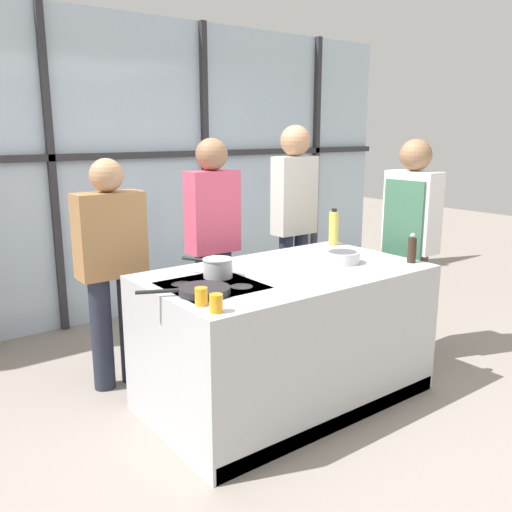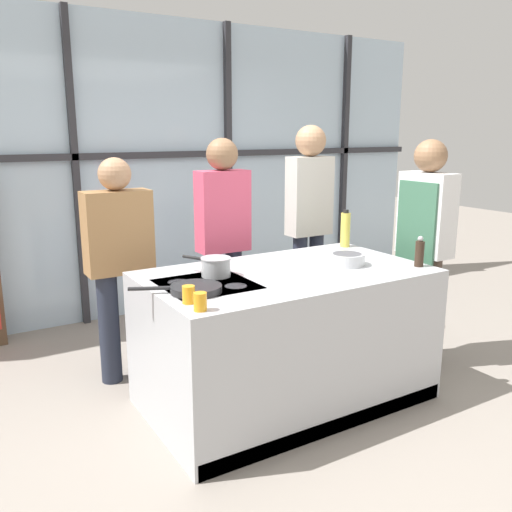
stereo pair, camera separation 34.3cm
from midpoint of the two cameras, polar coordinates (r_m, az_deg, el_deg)
ground_plane at (r=3.79m, az=0.39°, el=-14.68°), size 18.00×18.00×0.00m
back_window_wall at (r=5.34m, az=-14.59°, el=8.77°), size 6.40×0.10×2.80m
demo_island at (r=3.60m, az=0.40°, el=-8.43°), size 1.82×1.04×0.89m
chef at (r=4.29m, az=13.73°, el=2.11°), size 0.24×0.42×1.71m
spectator_far_left at (r=3.84m, az=-17.44°, el=-0.68°), size 0.46×0.22×1.59m
spectator_center_left at (r=4.16m, az=-6.91°, el=2.28°), size 0.40×0.24×1.71m
spectator_center_right at (r=4.60m, az=1.92°, el=4.39°), size 0.38×0.25×1.81m
frying_pan at (r=3.00m, az=-8.86°, el=-3.63°), size 0.48×0.31×0.04m
saucepan at (r=3.32m, az=-7.04°, el=-1.21°), size 0.22×0.32×0.12m
white_plate at (r=3.85m, az=3.56°, el=0.02°), size 0.23×0.23×0.01m
mixing_bowl at (r=3.68m, az=6.48°, el=-0.11°), size 0.24×0.24×0.08m
oil_bottle at (r=4.24m, az=5.90°, el=2.94°), size 0.07×0.07×0.29m
pepper_grinder at (r=3.76m, az=13.63°, el=0.67°), size 0.06×0.06×0.20m
juice_glass_near at (r=2.69m, az=-7.88°, el=-5.00°), size 0.07×0.07×0.09m
juice_glass_far at (r=2.81m, az=-9.28°, el=-4.27°), size 0.07×0.07×0.09m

